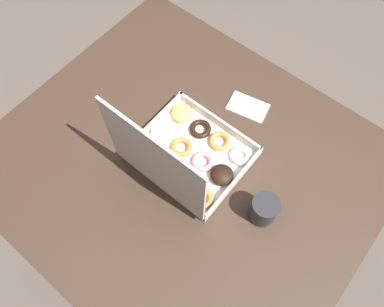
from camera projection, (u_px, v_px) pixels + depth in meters
The scene contains 5 objects.
ground_plane at pixel (187, 228), 1.83m from camera, with size 8.00×8.00×0.00m, color #564C44.
dining_table at pixel (185, 175), 1.23m from camera, with size 1.13×0.99×0.76m.
donut_box at pixel (183, 156), 1.09m from camera, with size 0.32×0.29×0.33m.
coffee_mug at pixel (264, 209), 1.03m from camera, with size 0.08×0.08×0.09m.
paper_napkin at pixel (248, 107), 1.23m from camera, with size 0.14×0.11×0.01m.
Camera 1 is at (-0.32, 0.36, 1.80)m, focal length 35.00 mm.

